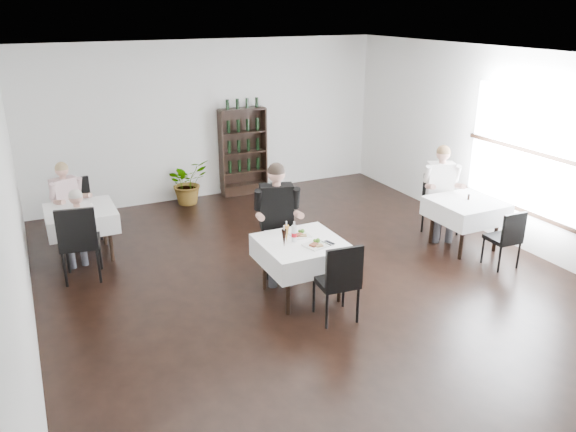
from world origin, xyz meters
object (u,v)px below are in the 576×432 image
at_px(wine_shelf, 243,152).
at_px(diner_main, 277,213).
at_px(main_table, 301,252).
at_px(potted_tree, 187,182).

bearing_deg(wine_shelf, diner_main, -104.35).
distance_m(main_table, potted_tree, 4.22).
height_order(wine_shelf, main_table, wine_shelf).
xyz_separation_m(wine_shelf, potted_tree, (-1.20, -0.11, -0.42)).
relative_size(main_table, diner_main, 0.63).
bearing_deg(diner_main, wine_shelf, 75.65).
height_order(wine_shelf, diner_main, wine_shelf).
height_order(wine_shelf, potted_tree, wine_shelf).
distance_m(wine_shelf, main_table, 4.41).
bearing_deg(potted_tree, main_table, -85.96).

